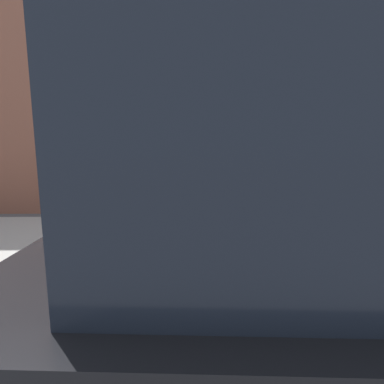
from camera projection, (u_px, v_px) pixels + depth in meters
The scene contains 4 objects.
ground_plane at pixel (262, 362), 2.04m from camera, with size 60.00×60.00×0.00m, color #515154.
sidewalk at pixel (223, 245), 4.20m from camera, with size 24.00×2.80×0.13m.
building_facade at pixel (211, 69), 6.06m from camera, with size 24.00×0.30×5.91m.
parking_meter at pixel (192, 175), 2.98m from camera, with size 0.20×0.15×1.41m.
Camera 1 is at (-0.52, -1.82, 1.48)m, focal length 28.00 mm.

